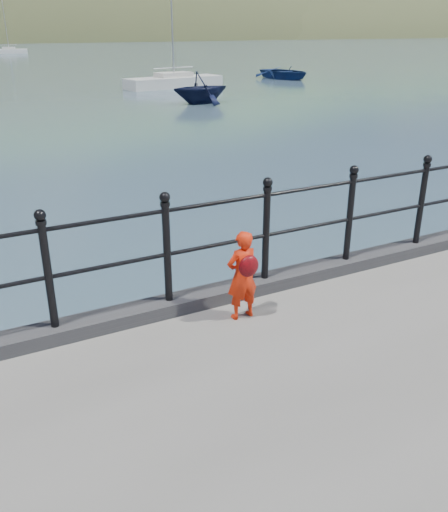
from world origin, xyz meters
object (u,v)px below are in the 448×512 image
railing (219,232)px  launch_navy (201,88)px  sailboat_deep (9,51)px  sailboat_near (174,82)px  launch_blue (285,72)px  child (243,275)px

railing → launch_navy: size_ratio=5.64×
railing → launch_navy: 24.98m
sailboat_deep → sailboat_near: size_ratio=0.85×
launch_blue → sailboat_deep: (-13.33, 57.55, -0.16)m
railing → child: (0.04, -0.46, -0.33)m
sailboat_deep → sailboat_near: bearing=-76.0°
sailboat_deep → child: bearing=-84.8°
launch_navy → launch_blue: bearing=-53.8°
launch_navy → sailboat_near: bearing=-17.6°
railing → sailboat_near: 33.70m
launch_blue → sailboat_near: 10.69m
railing → sailboat_deep: size_ratio=2.26×
railing → sailboat_near: bearing=68.1°
child → sailboat_near: bearing=-113.6°
railing → launch_blue: bearing=55.3°
sailboat_near → railing: bearing=-121.2°
sailboat_deep → launch_navy: bearing=-78.1°
launch_navy → sailboat_deep: (-0.81, 68.21, -0.50)m
child → railing: bearing=-87.4°
sailboat_deep → sailboat_near: 59.68m
sailboat_deep → sailboat_near: sailboat_near is taller
child → launch_navy: 25.37m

